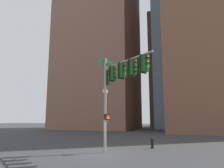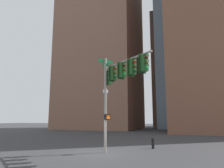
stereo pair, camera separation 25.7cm
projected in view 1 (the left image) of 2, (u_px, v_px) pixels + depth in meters
name	position (u px, v px, depth m)	size (l,w,h in m)	color
ground_plane	(99.00, 154.00, 14.60)	(200.00, 200.00, 0.00)	#38383A
signal_pole_assembly	(119.00, 79.00, 14.48)	(3.64, 4.44, 6.99)	#9E998C
fire_hydrant	(152.00, 143.00, 17.16)	(0.34, 0.26, 0.87)	black
building_brick_nearside	(208.00, 16.00, 44.77)	(23.32, 18.09, 48.40)	brown
building_brick_midblock	(99.00, 40.00, 56.67)	(17.80, 18.88, 47.00)	#845B47
building_brick_farside	(179.00, 72.00, 65.37)	(18.83, 15.86, 33.75)	#845B47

